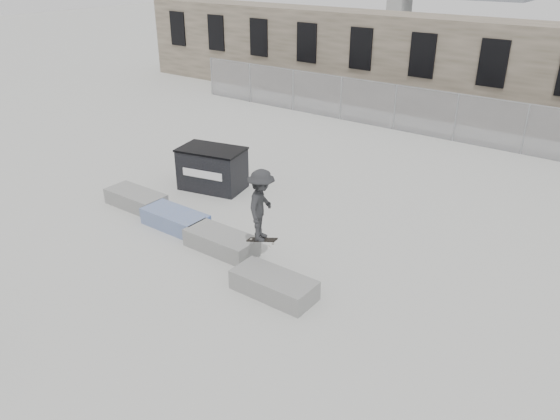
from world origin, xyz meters
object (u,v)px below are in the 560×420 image
object	(u,v)px
planter_far_left	(136,198)
planter_center_left	(175,219)
planter_offset	(274,284)
skateboarder	(261,206)
planter_center_right	(221,241)
dumpster	(212,168)

from	to	relation	value
planter_far_left	planter_center_left	world-z (taller)	same
planter_far_left	planter_center_left	xyz separation A→B (m)	(2.04, -0.27, 0.00)
planter_offset	skateboarder	xyz separation A→B (m)	(-0.78, 0.55, 1.59)
planter_center_right	dumpster	xyz separation A→B (m)	(-3.06, 2.97, 0.44)
planter_far_left	planter_center_right	distance (m)	4.03
planter_far_left	planter_center_left	bearing A→B (deg)	-7.61
planter_center_left	dumpster	bearing A→B (deg)	111.74
dumpster	skateboarder	distance (m)	5.80
planter_center_left	skateboarder	bearing A→B (deg)	-7.47
planter_far_left	planter_center_left	distance (m)	2.06
planter_center_left	skateboarder	xyz separation A→B (m)	(3.56, -0.47, 1.59)
skateboarder	planter_center_left	bearing A→B (deg)	60.80
planter_center_left	skateboarder	distance (m)	3.93
planter_center_left	planter_offset	size ratio (longest dim) A/B	1.00
planter_center_right	skateboarder	size ratio (longest dim) A/B	1.05
planter_far_left	dumpster	distance (m)	2.71
planter_offset	dumpster	bearing A→B (deg)	145.13
planter_far_left	planter_center_left	size ratio (longest dim) A/B	1.00
planter_far_left	dumpster	world-z (taller)	dumpster
planter_far_left	dumpster	xyz separation A→B (m)	(0.94, 2.50, 0.44)
planter_offset	dumpster	distance (m)	6.65
planter_center_left	dumpster	size ratio (longest dim) A/B	0.85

